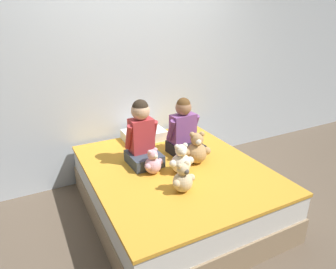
{
  "coord_description": "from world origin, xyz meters",
  "views": [
    {
      "loc": [
        -1.22,
        -2.21,
        1.87
      ],
      "look_at": [
        0.0,
        0.14,
        0.78
      ],
      "focal_mm": 32.0,
      "sensor_mm": 36.0,
      "label": 1
    }
  ],
  "objects": [
    {
      "name": "teddy_bear_held_by_right_child",
      "position": [
        0.23,
        -0.02,
        0.64
      ],
      "size": [
        0.26,
        0.2,
        0.32
      ],
      "rotation": [
        0.0,
        0.0,
        -0.29
      ],
      "color": "tan",
      "rests_on": "bed"
    },
    {
      "name": "wall_behind_bed",
      "position": [
        0.0,
        1.01,
        1.25
      ],
      "size": [
        8.0,
        0.06,
        2.5
      ],
      "color": "silver",
      "rests_on": "ground_plane"
    },
    {
      "name": "bed",
      "position": [
        0.0,
        0.0,
        0.25
      ],
      "size": [
        1.58,
        1.86,
        0.5
      ],
      "color": "#997F60",
      "rests_on": "ground_plane"
    },
    {
      "name": "teddy_bear_between_children",
      "position": [
        -0.0,
        -0.12,
        0.62
      ],
      "size": [
        0.24,
        0.18,
        0.29
      ],
      "rotation": [
        0.0,
        0.0,
        -0.07
      ],
      "color": "silver",
      "rests_on": "bed"
    },
    {
      "name": "child_on_left",
      "position": [
        -0.23,
        0.22,
        0.78
      ],
      "size": [
        0.31,
        0.33,
        0.63
      ],
      "rotation": [
        0.0,
        0.0,
        0.03
      ],
      "color": "#384251",
      "rests_on": "bed"
    },
    {
      "name": "pillow_at_headboard",
      "position": [
        0.0,
        0.74,
        0.56
      ],
      "size": [
        0.47,
        0.32,
        0.11
      ],
      "color": "white",
      "rests_on": "bed"
    },
    {
      "name": "child_on_right",
      "position": [
        0.23,
        0.22,
        0.75
      ],
      "size": [
        0.36,
        0.36,
        0.59
      ],
      "rotation": [
        0.0,
        0.0,
        0.09
      ],
      "color": "black",
      "rests_on": "bed"
    },
    {
      "name": "teddy_bear_at_foot_of_bed",
      "position": [
        -0.14,
        -0.39,
        0.61
      ],
      "size": [
        0.22,
        0.17,
        0.26
      ],
      "rotation": [
        0.0,
        0.0,
        0.18
      ],
      "color": "#D1B78E",
      "rests_on": "bed"
    },
    {
      "name": "ground_plane",
      "position": [
        0.0,
        0.0,
        0.0
      ],
      "size": [
        14.0,
        14.0,
        0.0
      ],
      "primitive_type": "plane",
      "color": "brown"
    },
    {
      "name": "teddy_bear_held_by_left_child",
      "position": [
        -0.23,
        -0.01,
        0.6
      ],
      "size": [
        0.2,
        0.15,
        0.24
      ],
      "rotation": [
        0.0,
        0.0,
        0.28
      ],
      "color": "#DBA3B2",
      "rests_on": "bed"
    }
  ]
}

